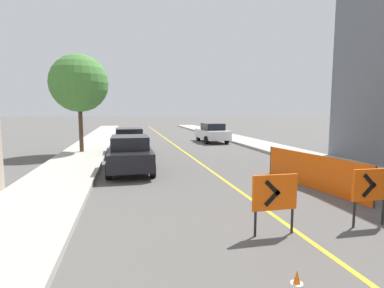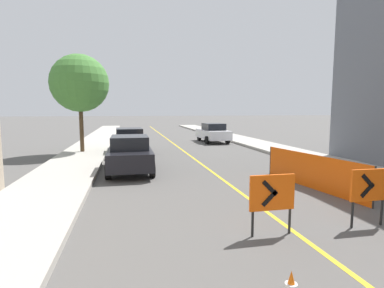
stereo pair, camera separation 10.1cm
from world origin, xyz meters
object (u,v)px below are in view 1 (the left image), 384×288
(parked_car_curb_mid, at_px, (129,141))
(parked_car_curb_near, at_px, (130,154))
(arrow_barricade_secondary, at_px, (370,187))
(parked_car_curb_far, at_px, (212,133))
(street_tree_left_near, at_px, (79,83))
(arrow_barricade_primary, at_px, (275,194))

(parked_car_curb_mid, bearing_deg, parked_car_curb_near, -92.19)
(arrow_barricade_secondary, height_order, parked_car_curb_near, parked_car_curb_near)
(parked_car_curb_far, bearing_deg, parked_car_curb_near, -125.15)
(parked_car_curb_near, distance_m, parked_car_curb_far, 12.91)
(parked_car_curb_far, bearing_deg, street_tree_left_near, -155.69)
(arrow_barricade_primary, height_order, street_tree_left_near, street_tree_left_near)
(arrow_barricade_primary, height_order, arrow_barricade_secondary, arrow_barricade_secondary)
(parked_car_curb_mid, distance_m, street_tree_left_near, 4.49)
(arrow_barricade_secondary, relative_size, street_tree_left_near, 0.23)
(arrow_barricade_secondary, distance_m, street_tree_left_near, 16.03)
(parked_car_curb_far, bearing_deg, parked_car_curb_mid, -145.00)
(parked_car_curb_near, relative_size, street_tree_left_near, 0.74)
(parked_car_curb_mid, relative_size, street_tree_left_near, 0.75)
(arrow_barricade_primary, distance_m, street_tree_left_near, 14.94)
(parked_car_curb_mid, distance_m, parked_car_curb_far, 8.72)
(parked_car_curb_mid, bearing_deg, street_tree_left_near, 170.41)
(parked_car_curb_far, xyz_separation_m, street_tree_left_near, (-9.71, -4.98, 3.47))
(arrow_barricade_primary, bearing_deg, street_tree_left_near, 112.98)
(arrow_barricade_primary, distance_m, parked_car_curb_far, 18.79)
(arrow_barricade_primary, relative_size, street_tree_left_near, 0.23)
(parked_car_curb_mid, bearing_deg, arrow_barricade_primary, -79.47)
(arrow_barricade_secondary, bearing_deg, parked_car_curb_mid, 112.92)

